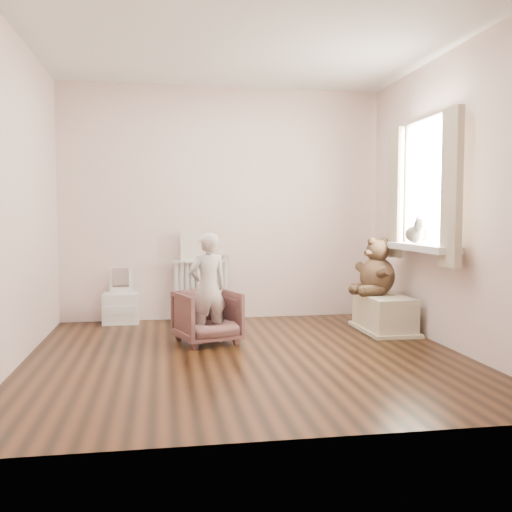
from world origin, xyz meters
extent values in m
cube|color=black|center=(0.00, 0.00, 0.00)|extent=(3.60, 3.60, 0.01)
cube|color=white|center=(0.00, 0.00, 2.60)|extent=(3.60, 3.60, 0.01)
cube|color=white|center=(0.00, 1.80, 1.30)|extent=(3.60, 0.02, 2.60)
cube|color=white|center=(0.00, -1.80, 1.30)|extent=(3.60, 0.02, 2.60)
cube|color=white|center=(-1.80, 0.00, 1.30)|extent=(0.02, 3.60, 2.60)
cube|color=white|center=(1.80, 0.00, 1.30)|extent=(0.02, 3.60, 2.60)
cube|color=white|center=(1.76, 0.30, 1.45)|extent=(0.03, 0.90, 1.10)
cube|color=silver|center=(1.67, 0.30, 0.87)|extent=(0.22, 1.10, 0.06)
cube|color=#C0B292|center=(1.65, -0.27, 1.39)|extent=(0.06, 0.26, 1.30)
cube|color=#C0B292|center=(1.65, 0.87, 1.39)|extent=(0.06, 0.26, 1.30)
cube|color=silver|center=(-0.27, 1.68, 0.39)|extent=(0.64, 0.12, 0.67)
cube|color=beige|center=(-0.39, 1.68, 0.84)|extent=(0.20, 0.02, 0.34)
cylinder|color=#A59E8C|center=(-0.18, 1.68, 0.70)|extent=(0.09, 0.09, 0.05)
cylinder|color=#A59E8C|center=(-0.01, 1.68, 0.70)|extent=(0.09, 0.09, 0.05)
cube|color=silver|center=(-1.13, 1.65, 0.28)|extent=(0.38, 0.27, 0.60)
imported|color=brown|center=(-0.29, 0.53, 0.24)|extent=(0.66, 0.67, 0.48)
imported|color=beige|center=(-0.29, 0.48, 0.52)|extent=(0.42, 0.34, 0.99)
cube|color=beige|center=(1.52, 0.79, 0.20)|extent=(0.41, 0.77, 0.36)
camera|label=1|loc=(-0.69, -4.62, 1.16)|focal=40.00mm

